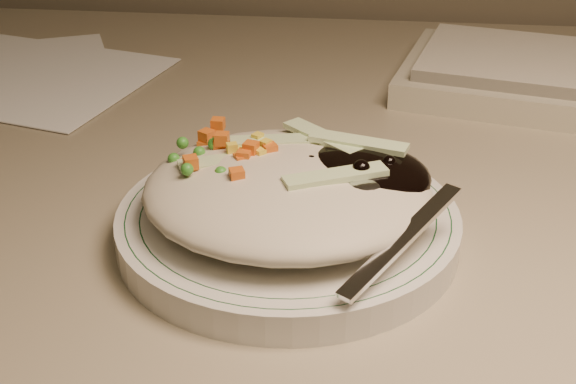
# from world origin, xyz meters

# --- Properties ---
(desk) EXTENTS (1.40, 0.70, 0.74)m
(desk) POSITION_xyz_m (0.00, 1.38, 0.54)
(desk) COLOR gray
(desk) RESTS_ON ground
(plate) EXTENTS (0.23, 0.23, 0.02)m
(plate) POSITION_xyz_m (-0.06, 1.20, 0.75)
(plate) COLOR silver
(plate) RESTS_ON desk
(plate_rim) EXTENTS (0.22, 0.22, 0.00)m
(plate_rim) POSITION_xyz_m (-0.06, 1.20, 0.76)
(plate_rim) COLOR #144723
(plate_rim) RESTS_ON plate
(meal) EXTENTS (0.21, 0.19, 0.05)m
(meal) POSITION_xyz_m (-0.05, 1.20, 0.78)
(meal) COLOR #C0B59B
(meal) RESTS_ON plate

